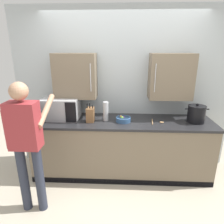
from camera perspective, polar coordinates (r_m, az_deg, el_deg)
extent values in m
plane|color=#B7AD99|center=(2.83, 2.57, -26.16)|extent=(9.63, 9.63, 0.00)
cube|color=#B2BCC1|center=(3.30, 2.98, 6.17)|extent=(3.53, 0.10, 2.59)
cube|color=#756651|center=(3.13, -10.49, 10.18)|extent=(0.64, 0.32, 0.67)
cylinder|color=#B7BABF|center=(2.91, -6.21, 9.80)|extent=(0.01, 0.01, 0.40)
cube|color=#756651|center=(3.14, 16.58, 9.76)|extent=(0.64, 0.32, 0.67)
cylinder|color=#B7BABF|center=(2.92, 12.35, 9.51)|extent=(0.01, 0.01, 0.40)
cube|color=#756651|center=(3.23, 2.75, -10.35)|extent=(2.73, 0.67, 0.88)
cube|color=#232326|center=(3.04, 2.88, -2.76)|extent=(2.77, 0.71, 0.03)
cube|color=black|center=(3.18, 2.63, -19.31)|extent=(2.73, 0.04, 0.09)
cube|color=#B7BABF|center=(3.16, -14.50, 1.00)|extent=(0.56, 0.38, 0.33)
cube|color=beige|center=(3.18, -15.89, 0.96)|extent=(0.36, 0.32, 0.26)
cube|color=black|center=(2.93, -11.82, -0.15)|extent=(0.16, 0.01, 0.30)
cube|color=black|center=(2.90, -20.74, -1.16)|extent=(0.15, 0.39, 0.30)
cylinder|color=#B7BABF|center=(2.98, -1.81, -0.08)|extent=(0.08, 0.08, 0.26)
cylinder|color=#B7BABF|center=(2.94, -1.84, 2.65)|extent=(0.09, 0.09, 0.03)
cylinder|color=black|center=(3.18, 23.09, -0.65)|extent=(0.25, 0.25, 0.24)
cylinder|color=black|center=(3.15, 23.37, 1.54)|extent=(0.26, 0.26, 0.02)
cylinder|color=black|center=(3.14, 23.43, 1.94)|extent=(0.04, 0.04, 0.03)
cylinder|color=black|center=(3.11, 20.67, 0.84)|extent=(0.05, 0.02, 0.02)
cylinder|color=black|center=(3.21, 25.80, 0.73)|extent=(0.05, 0.02, 0.02)
cube|color=brown|center=(2.97, -6.26, -0.78)|extent=(0.11, 0.15, 0.21)
cylinder|color=black|center=(2.91, -7.17, 1.72)|extent=(0.02, 0.02, 0.07)
cylinder|color=black|center=(2.91, -6.42, 1.79)|extent=(0.02, 0.02, 0.08)
cylinder|color=black|center=(2.90, -5.66, 1.54)|extent=(0.02, 0.02, 0.05)
cylinder|color=tan|center=(3.01, 11.55, -2.75)|extent=(0.04, 0.21, 0.01)
ellipsoid|color=tan|center=(3.02, 14.15, -2.86)|extent=(0.07, 0.05, 0.02)
cylinder|color=#335684|center=(2.97, 3.29, -2.15)|extent=(0.22, 0.22, 0.07)
cylinder|color=#192B42|center=(2.97, 3.29, -1.88)|extent=(0.18, 0.18, 0.04)
sphere|color=orange|center=(2.99, 2.60, -1.38)|extent=(0.04, 0.04, 0.04)
sphere|color=#5B9333|center=(2.94, 2.97, -1.70)|extent=(0.05, 0.05, 0.05)
sphere|color=#511E5B|center=(2.96, 3.36, -1.61)|extent=(0.04, 0.04, 0.04)
sphere|color=#511E5B|center=(2.96, 3.16, -1.59)|extent=(0.04, 0.04, 0.04)
cylinder|color=#282D3D|center=(2.79, -24.08, -17.22)|extent=(0.11, 0.11, 0.87)
cylinder|color=#282D3D|center=(2.71, -20.10, -17.80)|extent=(0.11, 0.11, 0.87)
cube|color=maroon|center=(2.42, -24.08, -3.63)|extent=(0.34, 0.20, 0.55)
sphere|color=tan|center=(2.32, -25.31, 5.47)|extent=(0.20, 0.20, 0.20)
cylinder|color=tan|center=(2.56, -18.49, 0.55)|extent=(0.09, 0.57, 0.29)
cylinder|color=maroon|center=(2.53, -27.99, -4.48)|extent=(0.07, 0.07, 0.46)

